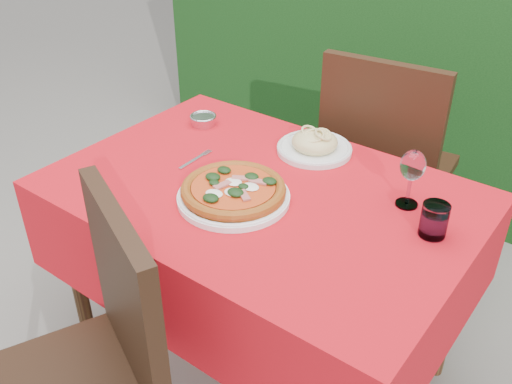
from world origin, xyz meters
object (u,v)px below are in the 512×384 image
Objects in this scene: pasta_plate at (315,145)px; fork at (192,161)px; wine_glass at (413,168)px; chair_far at (384,160)px; pizza_plate at (233,192)px; water_glass at (434,222)px; steel_ramekin at (203,120)px; chair_near at (93,362)px.

fork is (-0.28, -0.30, -0.02)m from pasta_plate.
wine_glass is 1.07× the size of fork.
pizza_plate is (-0.12, -0.78, 0.20)m from chair_far.
water_glass reaches higher than pasta_plate.
pizza_plate reaches higher than fork.
water_glass is at bearing -8.46° from steel_ramekin.
pasta_plate is at bearing 157.43° from water_glass.
chair_far is 4.01× the size of pasta_plate.
fork is 1.86× the size of steel_ramekin.
chair_far reaches higher than water_glass.
pasta_plate is at bearing 163.57° from wine_glass.
fork is 0.28m from steel_ramekin.
wine_glass is 0.83m from steel_ramekin.
chair_near reaches higher than fork.
chair_far reaches higher than wine_glass.
chair_near is 2.89× the size of pizza_plate.
chair_near is 1.33m from chair_far.
pizza_plate is at bearing -94.17° from pasta_plate.
pizza_plate is 0.56m from water_glass.
wine_glass reaches higher than water_glass.
pizza_plate is 0.52m from steel_ramekin.
fork is (-0.25, 0.09, -0.03)m from pizza_plate.
fork is at bearing 55.30° from chair_far.
pizza_plate is 0.39m from pasta_plate.
pizza_plate is at bearing 74.95° from chair_far.
steel_ramekin reaches higher than fork.
chair_near is 0.98m from wine_glass.
water_glass reaches higher than fork.
wine_glass reaches higher than pasta_plate.
wine_glass is (0.42, 0.83, 0.32)m from chair_near.
water_glass is at bearing 19.53° from pizza_plate.
water_glass is 0.58× the size of fork.
water_glass is (0.41, -0.59, 0.22)m from chair_far.
fork is at bearing -173.19° from water_glass.
chair_near reaches higher than wine_glass.
fork is at bearing -164.26° from wine_glass.
chair_near is at bearing 78.11° from chair_far.
pizza_plate is at bearing -160.47° from water_glass.
chair_near is at bearing -92.30° from pasta_plate.
water_glass reaches higher than steel_ramekin.
pizza_plate is 0.51m from wine_glass.
chair_near is 10.89× the size of steel_ramekin.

